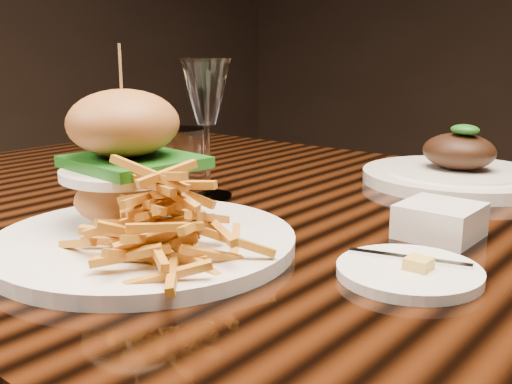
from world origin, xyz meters
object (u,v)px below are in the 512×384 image
Objects in this scene: dining_table at (351,281)px; far_dish at (457,172)px; burger_plate at (141,196)px; wine_glass at (206,97)px.

far_dish is (0.02, 0.29, 0.09)m from dining_table.
dining_table is 0.29m from burger_plate.
dining_table is 0.31m from wine_glass.
dining_table is at bearing 79.33° from burger_plate.
wine_glass is at bearing 133.70° from burger_plate.
far_dish is (0.14, 0.51, -0.04)m from burger_plate.
burger_plate is 0.53m from far_dish.
burger_plate reaches higher than wine_glass.
burger_plate is (-0.12, -0.23, 0.13)m from dining_table.
burger_plate is 1.64× the size of wine_glass.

